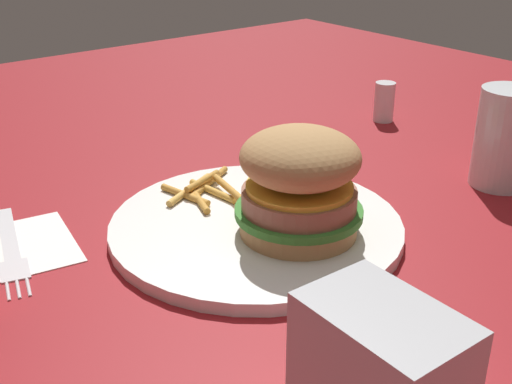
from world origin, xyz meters
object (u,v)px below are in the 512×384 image
at_px(napkin_dispenser, 379,382).
at_px(salt_shaker, 384,102).
at_px(napkin, 11,248).
at_px(fork, 10,247).
at_px(sandwich, 300,183).
at_px(fries_pile, 203,189).
at_px(drink_glass, 504,141).
at_px(plate, 256,226).

relative_size(napkin_dispenser, salt_shaker, 1.72).
bearing_deg(napkin, salt_shaker, 4.10).
bearing_deg(fork, sandwich, -35.48).
bearing_deg(salt_shaker, fork, -175.74).
distance_m(fries_pile, drink_glass, 0.33).
relative_size(fries_pile, salt_shaker, 1.80).
height_order(plate, napkin, plate).
distance_m(drink_glass, napkin_dispenser, 0.43).
height_order(plate, fork, plate).
relative_size(plate, fork, 1.61).
distance_m(plate, fries_pile, 0.08).
height_order(fries_pile, napkin_dispenser, napkin_dispenser).
bearing_deg(napkin, fries_pile, -9.21).
height_order(napkin_dispenser, salt_shaker, napkin_dispenser).
xyz_separation_m(fork, salt_shaker, (0.54, 0.04, 0.02)).
height_order(plate, fries_pile, fries_pile).
distance_m(fries_pile, fork, 0.19).
relative_size(drink_glass, salt_shaker, 1.97).
bearing_deg(plate, napkin, 150.19).
xyz_separation_m(sandwich, fork, (-0.21, 0.15, -0.06)).
relative_size(sandwich, fork, 0.68).
bearing_deg(fork, napkin_dispenser, -76.64).
relative_size(napkin, fork, 0.64).
relative_size(sandwich, drink_glass, 1.07).
relative_size(fries_pile, fork, 0.58).
height_order(sandwich, napkin_dispenser, sandwich).
bearing_deg(napkin_dispenser, fork, -165.30).
bearing_deg(drink_glass, salt_shaker, 73.50).
xyz_separation_m(plate, drink_glass, (0.28, -0.08, 0.04)).
height_order(napkin, fork, fork).
bearing_deg(drink_glass, sandwich, 172.12).
distance_m(sandwich, napkin_dispenser, 0.24).
xyz_separation_m(sandwich, drink_glass, (0.26, -0.04, -0.01)).
bearing_deg(fork, fries_pile, -8.74).
relative_size(napkin, drink_glass, 1.01).
xyz_separation_m(sandwich, fries_pile, (-0.02, 0.12, -0.04)).
relative_size(plate, drink_glass, 2.55).
xyz_separation_m(plate, salt_shaker, (0.35, 0.15, 0.02)).
xyz_separation_m(plate, fork, (-0.20, 0.11, -0.00)).
distance_m(napkin, salt_shaker, 0.54).
bearing_deg(sandwich, plate, 112.15).
relative_size(sandwich, fries_pile, 1.17).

